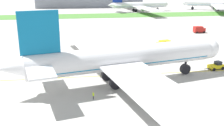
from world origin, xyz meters
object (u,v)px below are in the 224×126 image
object	(u,v)px
service_truck_baggage_loader	(199,29)
service_truck_fuel_bowser	(82,33)
ground_crew_wingwalker_port	(93,95)
parked_airliner_far_left	(138,5)
pushback_tug	(216,66)
airliner_foreground	(122,59)
parked_airliner_far_centre	(215,4)
service_truck_catering_van	(163,44)

from	to	relation	value
service_truck_baggage_loader	service_truck_fuel_bowser	distance (m)	54.65
ground_crew_wingwalker_port	service_truck_fuel_bowser	size ratio (longest dim) A/B	0.35
parked_airliner_far_left	service_truck_fuel_bowser	bearing A→B (deg)	-117.38
pushback_tug	service_truck_baggage_loader	world-z (taller)	service_truck_baggage_loader
airliner_foreground	pushback_tug	world-z (taller)	airliner_foreground
airliner_foreground	parked_airliner_far_centre	bearing A→B (deg)	55.39
pushback_tug	ground_crew_wingwalker_port	size ratio (longest dim) A/B	3.59
service_truck_fuel_bowser	service_truck_catering_van	distance (m)	38.71
airliner_foreground	service_truck_catering_van	distance (m)	38.87
pushback_tug	service_truck_catering_van	distance (m)	26.66
ground_crew_wingwalker_port	service_truck_baggage_loader	world-z (taller)	service_truck_baggage_loader
service_truck_baggage_loader	airliner_foreground	bearing A→B (deg)	-128.94
ground_crew_wingwalker_port	parked_airliner_far_left	size ratio (longest dim) A/B	0.02
airliner_foreground	parked_airliner_far_left	xyz separation A→B (m)	(37.93, 146.39, -1.24)
airliner_foreground	ground_crew_wingwalker_port	world-z (taller)	airliner_foreground
service_truck_baggage_loader	parked_airliner_far_centre	bearing A→B (deg)	58.46
ground_crew_wingwalker_port	pushback_tug	bearing A→B (deg)	23.11
service_truck_baggage_loader	service_truck_catering_van	bearing A→B (deg)	-135.13
parked_airliner_far_centre	ground_crew_wingwalker_port	bearing A→B (deg)	-125.00
service_truck_catering_van	service_truck_baggage_loader	bearing A→B (deg)	44.87
service_truck_catering_van	service_truck_fuel_bowser	bearing A→B (deg)	138.24
service_truck_fuel_bowser	parked_airliner_far_centre	distance (m)	141.84
ground_crew_wingwalker_port	parked_airliner_far_centre	bearing A→B (deg)	55.00
service_truck_baggage_loader	service_truck_catering_van	distance (m)	36.37
airliner_foreground	parked_airliner_far_centre	distance (m)	179.60
ground_crew_wingwalker_port	service_truck_fuel_bowser	world-z (taller)	service_truck_fuel_bowser
service_truck_baggage_loader	service_truck_catering_van	xyz separation A→B (m)	(-25.78, -25.66, -0.13)
ground_crew_wingwalker_port	service_truck_fuel_bowser	distance (m)	66.67
pushback_tug	parked_airliner_far_left	distance (m)	140.20
service_truck_baggage_loader	parked_airliner_far_left	bearing A→B (deg)	95.76
parked_airliner_far_left	parked_airliner_far_centre	xyz separation A→B (m)	(64.07, 1.44, 0.27)
service_truck_fuel_bowser	parked_airliner_far_left	size ratio (longest dim) A/B	0.06
service_truck_catering_van	parked_airliner_far_left	xyz separation A→B (m)	(16.85, 114.06, 3.44)
service_truck_baggage_loader	service_truck_catering_van	size ratio (longest dim) A/B	1.03
parked_airliner_far_centre	airliner_foreground	bearing A→B (deg)	-124.61
airliner_foreground	ground_crew_wingwalker_port	distance (m)	12.48
service_truck_catering_van	parked_airliner_far_centre	distance (m)	141.08
service_truck_fuel_bowser	service_truck_catering_van	world-z (taller)	service_truck_fuel_bowser
parked_airliner_far_centre	pushback_tug	bearing A→B (deg)	-117.65
pushback_tug	service_truck_fuel_bowser	xyz separation A→B (m)	(-35.80, 51.52, 0.49)
parked_airliner_far_left	service_truck_baggage_loader	bearing A→B (deg)	-84.24
ground_crew_wingwalker_port	parked_airliner_far_centre	xyz separation A→B (m)	(109.50, 156.39, 4.16)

